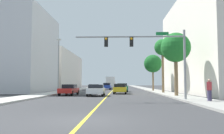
# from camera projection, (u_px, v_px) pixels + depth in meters

# --- Properties ---
(ground) EXTENTS (192.00, 192.00, 0.00)m
(ground) POSITION_uv_depth(u_px,v_px,m) (113.00, 90.00, 51.53)
(ground) COLOR #38383A
(sidewalk_left) EXTENTS (2.82, 168.00, 0.15)m
(sidewalk_left) POSITION_uv_depth(u_px,v_px,m) (77.00, 90.00, 51.80)
(sidewalk_left) COLOR beige
(sidewalk_left) RESTS_ON ground
(sidewalk_right) EXTENTS (2.82, 168.00, 0.15)m
(sidewalk_right) POSITION_uv_depth(u_px,v_px,m) (150.00, 90.00, 51.27)
(sidewalk_right) COLOR #9E9B93
(sidewalk_right) RESTS_ON ground
(lane_marking_center) EXTENTS (0.16, 144.00, 0.01)m
(lane_marking_center) POSITION_uv_depth(u_px,v_px,m) (113.00, 90.00, 51.53)
(lane_marking_center) COLOR yellow
(lane_marking_center) RESTS_ON ground
(building_left_near) EXTENTS (12.04, 14.39, 13.47)m
(building_left_near) POSITION_uv_depth(u_px,v_px,m) (12.00, 52.00, 39.57)
(building_left_near) COLOR silver
(building_left_near) RESTS_ON ground
(building_left_far) EXTENTS (13.84, 26.48, 9.34)m
(building_left_far) POSITION_uv_depth(u_px,v_px,m) (48.00, 71.00, 62.21)
(building_left_far) COLOR silver
(building_left_far) RESTS_ON ground
(traffic_signal_mast) EXTENTS (9.55, 0.36, 5.98)m
(traffic_signal_mast) POSITION_uv_depth(u_px,v_px,m) (150.00, 49.00, 20.20)
(traffic_signal_mast) COLOR gray
(traffic_signal_mast) RESTS_ON sidewalk_right
(street_lamp) EXTENTS (0.56, 0.28, 7.63)m
(street_lamp) POSITION_uv_depth(u_px,v_px,m) (59.00, 63.00, 32.87)
(street_lamp) COLOR gray
(street_lamp) RESTS_ON sidewalk_left
(palm_near) EXTENTS (3.28, 3.28, 6.96)m
(palm_near) POSITION_uv_depth(u_px,v_px,m) (176.00, 48.00, 25.90)
(palm_near) COLOR brown
(palm_near) RESTS_ON sidewalk_right
(palm_mid) EXTENTS (2.42, 2.42, 7.85)m
(palm_mid) POSITION_uv_depth(u_px,v_px,m) (163.00, 48.00, 34.35)
(palm_mid) COLOR brown
(palm_mid) RESTS_ON sidewalk_right
(palm_far) EXTENTS (3.26, 3.26, 6.54)m
(palm_far) POSITION_uv_depth(u_px,v_px,m) (153.00, 64.00, 42.61)
(palm_far) COLOR brown
(palm_far) RESTS_ON sidewalk_right
(car_white) EXTENTS (1.94, 3.89, 1.34)m
(car_white) POSITION_uv_depth(u_px,v_px,m) (96.00, 90.00, 27.46)
(car_white) COLOR white
(car_white) RESTS_ON ground
(car_blue) EXTENTS (1.91, 4.37, 1.54)m
(car_blue) POSITION_uv_depth(u_px,v_px,m) (107.00, 86.00, 53.66)
(car_blue) COLOR #1E389E
(car_blue) RESTS_ON ground
(car_yellow) EXTENTS (1.94, 4.12, 1.41)m
(car_yellow) POSITION_uv_depth(u_px,v_px,m) (120.00, 89.00, 32.97)
(car_yellow) COLOR gold
(car_yellow) RESTS_ON ground
(car_red) EXTENTS (1.86, 4.33, 1.35)m
(car_red) POSITION_uv_depth(u_px,v_px,m) (69.00, 90.00, 29.15)
(car_red) COLOR red
(car_red) RESTS_ON ground
(car_green) EXTENTS (1.98, 4.10, 1.47)m
(car_green) POSITION_uv_depth(u_px,v_px,m) (122.00, 87.00, 40.58)
(car_green) COLOR #196638
(car_green) RESTS_ON ground
(car_silver) EXTENTS (2.04, 4.50, 1.28)m
(car_silver) POSITION_uv_depth(u_px,v_px,m) (94.00, 87.00, 46.71)
(car_silver) COLOR #BCBCC1
(car_silver) RESTS_ON ground
(delivery_truck) EXTENTS (2.40, 7.48, 3.24)m
(delivery_truck) POSITION_uv_depth(u_px,v_px,m) (111.00, 82.00, 67.55)
(delivery_truck) COLOR red
(delivery_truck) RESTS_ON ground
(pedestrian) EXTENTS (0.38, 0.38, 1.69)m
(pedestrian) POSITION_uv_depth(u_px,v_px,m) (209.00, 90.00, 18.09)
(pedestrian) COLOR #3F3859
(pedestrian) RESTS_ON sidewalk_right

